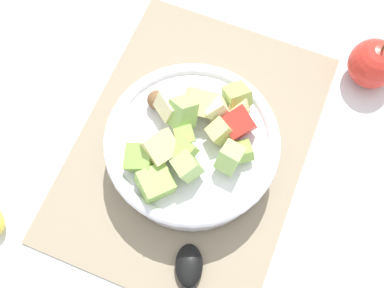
{
  "coord_description": "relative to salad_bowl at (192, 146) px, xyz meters",
  "views": [
    {
      "loc": [
        -0.25,
        -0.1,
        0.67
      ],
      "look_at": [
        -0.02,
        -0.01,
        0.05
      ],
      "focal_mm": 46.67,
      "sensor_mm": 36.0,
      "label": 1
    }
  ],
  "objects": [
    {
      "name": "whole_apple",
      "position": [
        0.22,
        -0.2,
        -0.01
      ],
      "size": [
        0.07,
        0.07,
        0.09
      ],
      "color": "red",
      "rests_on": "ground_plane"
    },
    {
      "name": "ground_plane",
      "position": [
        0.02,
        0.01,
        -0.05
      ],
      "size": [
        2.4,
        2.4,
        0.0
      ],
      "primitive_type": "plane",
      "color": "silver"
    },
    {
      "name": "placemat",
      "position": [
        0.02,
        0.01,
        -0.04
      ],
      "size": [
        0.43,
        0.32,
        0.01
      ],
      "primitive_type": "cube",
      "color": "gray",
      "rests_on": "ground_plane"
    },
    {
      "name": "salad_bowl",
      "position": [
        0.0,
        0.0,
        0.0
      ],
      "size": [
        0.23,
        0.23,
        0.12
      ],
      "color": "white",
      "rests_on": "placemat"
    }
  ]
}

